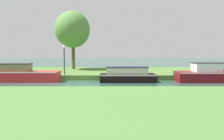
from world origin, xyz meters
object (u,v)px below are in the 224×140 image
willow_tree_left (74,30)px  lamp_post (65,56)px  black_barge (129,75)px  mooring_post_far (118,71)px  maroon_cruiser (208,74)px

willow_tree_left → lamp_post: (0.21, -5.80, -2.62)m
black_barge → mooring_post_far: black_barge is taller
maroon_cruiser → lamp_post: (-11.24, 1.70, 1.35)m
lamp_post → mooring_post_far: 4.60m
maroon_cruiser → lamp_post: 11.45m
maroon_cruiser → willow_tree_left: size_ratio=0.70×
black_barge → lamp_post: lamp_post is taller
willow_tree_left → black_barge: bearing=-54.4°
maroon_cruiser → lamp_post: lamp_post is taller
black_barge → mooring_post_far: size_ratio=7.11×
black_barge → mooring_post_far: 1.41m
willow_tree_left → lamp_post: 6.37m
black_barge → willow_tree_left: willow_tree_left is taller
lamp_post → mooring_post_far: bearing=-6.9°
willow_tree_left → lamp_post: willow_tree_left is taller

